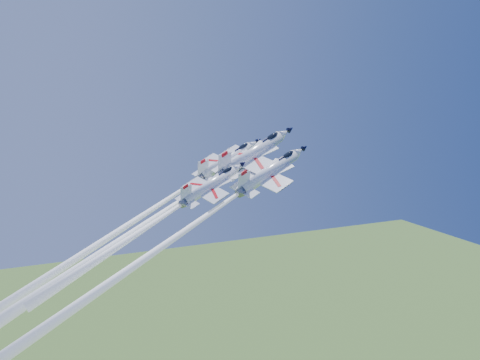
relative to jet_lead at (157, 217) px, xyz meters
name	(u,v)px	position (x,y,z in m)	size (l,w,h in m)	color
jet_lead	(157,217)	(0.00, 0.00, 0.00)	(47.96, 20.31, 44.64)	white
jet_left	(132,222)	(-3.44, 2.82, -1.17)	(43.69, 18.42, 42.68)	white
jet_right	(175,237)	(1.11, -6.04, -1.99)	(44.59, 18.85, 42.31)	white
jet_slot	(154,223)	(-1.35, -3.06, -0.09)	(30.39, 12.99, 25.81)	white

